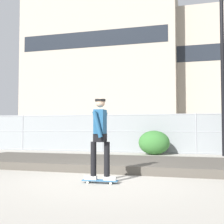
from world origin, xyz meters
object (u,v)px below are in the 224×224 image
at_px(skateboard, 100,181).
at_px(parked_car_near, 73,133).
at_px(street_lamp, 222,53).
at_px(skater, 100,133).
at_px(shrub_left, 154,143).

bearing_deg(skateboard, parked_car_near, 115.54).
distance_m(street_lamp, parked_car_near, 10.08).
height_order(skater, street_lamp, street_lamp).
relative_size(skater, shrub_left, 1.32).
bearing_deg(skater, skateboard, 90.00).
relative_size(skateboard, street_lamp, 0.11).
bearing_deg(skater, street_lamp, 65.00).
relative_size(parked_car_near, shrub_left, 3.28).
bearing_deg(skateboard, shrub_left, 87.08).
bearing_deg(shrub_left, skateboard, -92.92).
height_order(skateboard, street_lamp, street_lamp).
distance_m(skateboard, skater, 1.06).
height_order(skateboard, skater, skater).
relative_size(street_lamp, shrub_left, 5.16).
height_order(street_lamp, parked_car_near, street_lamp).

